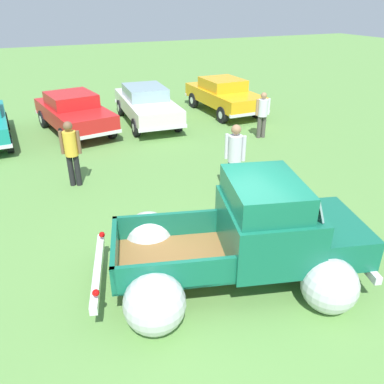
{
  "coord_description": "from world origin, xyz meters",
  "views": [
    {
      "loc": [
        -2.84,
        -4.77,
        4.54
      ],
      "look_at": [
        0.0,
        1.56,
        1.03
      ],
      "focal_mm": 36.13,
      "sensor_mm": 36.0,
      "label": 1
    }
  ],
  "objects_px": {
    "show_car_3": "(224,94)",
    "show_car_2": "(146,103)",
    "show_car_1": "(74,112)",
    "spectator_0": "(71,150)",
    "vintage_pickup_truck": "(251,242)",
    "spectator_1": "(262,112)",
    "spectator_2": "(235,155)"
  },
  "relations": [
    {
      "from": "show_car_1",
      "to": "spectator_1",
      "type": "bearing_deg",
      "value": 51.26
    },
    {
      "from": "vintage_pickup_truck",
      "to": "spectator_0",
      "type": "height_order",
      "value": "vintage_pickup_truck"
    },
    {
      "from": "spectator_1",
      "to": "spectator_2",
      "type": "xyz_separation_m",
      "value": [
        -3.12,
        -3.49,
        0.14
      ]
    },
    {
      "from": "show_car_1",
      "to": "spectator_0",
      "type": "height_order",
      "value": "spectator_0"
    },
    {
      "from": "vintage_pickup_truck",
      "to": "spectator_0",
      "type": "bearing_deg",
      "value": 128.76
    },
    {
      "from": "show_car_2",
      "to": "show_car_3",
      "type": "bearing_deg",
      "value": 96.48
    },
    {
      "from": "show_car_1",
      "to": "show_car_3",
      "type": "distance_m",
      "value": 6.36
    },
    {
      "from": "show_car_1",
      "to": "show_car_3",
      "type": "bearing_deg",
      "value": 82.46
    },
    {
      "from": "vintage_pickup_truck",
      "to": "show_car_2",
      "type": "distance_m",
      "value": 10.02
    },
    {
      "from": "show_car_1",
      "to": "spectator_0",
      "type": "xyz_separation_m",
      "value": [
        -0.76,
        -4.67,
        0.23
      ]
    },
    {
      "from": "vintage_pickup_truck",
      "to": "show_car_2",
      "type": "xyz_separation_m",
      "value": [
        1.36,
        9.92,
        0.03
      ]
    },
    {
      "from": "show_car_3",
      "to": "spectator_1",
      "type": "height_order",
      "value": "spectator_1"
    },
    {
      "from": "vintage_pickup_truck",
      "to": "show_car_3",
      "type": "bearing_deg",
      "value": 79.65
    },
    {
      "from": "show_car_3",
      "to": "spectator_0",
      "type": "relative_size",
      "value": 2.42
    },
    {
      "from": "show_car_1",
      "to": "spectator_0",
      "type": "relative_size",
      "value": 2.49
    },
    {
      "from": "show_car_3",
      "to": "spectator_2",
      "type": "bearing_deg",
      "value": -27.49
    },
    {
      "from": "spectator_1",
      "to": "spectator_2",
      "type": "height_order",
      "value": "spectator_2"
    },
    {
      "from": "show_car_2",
      "to": "show_car_3",
      "type": "xyz_separation_m",
      "value": [
        3.55,
        0.15,
        -0.0
      ]
    },
    {
      "from": "spectator_1",
      "to": "show_car_1",
      "type": "bearing_deg",
      "value": 69.22
    },
    {
      "from": "spectator_1",
      "to": "vintage_pickup_truck",
      "type": "bearing_deg",
      "value": 153.74
    },
    {
      "from": "spectator_1",
      "to": "show_car_2",
      "type": "bearing_deg",
      "value": 51.27
    },
    {
      "from": "spectator_0",
      "to": "show_car_1",
      "type": "bearing_deg",
      "value": 12.07
    },
    {
      "from": "spectator_2",
      "to": "show_car_2",
      "type": "bearing_deg",
      "value": -135.06
    },
    {
      "from": "show_car_3",
      "to": "spectator_2",
      "type": "relative_size",
      "value": 2.33
    },
    {
      "from": "vintage_pickup_truck",
      "to": "show_car_2",
      "type": "bearing_deg",
      "value": 97.82
    },
    {
      "from": "show_car_1",
      "to": "spectator_1",
      "type": "relative_size",
      "value": 2.72
    },
    {
      "from": "spectator_1",
      "to": "spectator_2",
      "type": "distance_m",
      "value": 4.69
    },
    {
      "from": "show_car_3",
      "to": "show_car_2",
      "type": "bearing_deg",
      "value": -88.67
    },
    {
      "from": "vintage_pickup_truck",
      "to": "spectator_0",
      "type": "xyz_separation_m",
      "value": [
        -2.22,
        5.19,
        0.25
      ]
    },
    {
      "from": "vintage_pickup_truck",
      "to": "spectator_2",
      "type": "bearing_deg",
      "value": 80.83
    },
    {
      "from": "spectator_1",
      "to": "spectator_2",
      "type": "relative_size",
      "value": 0.88
    },
    {
      "from": "vintage_pickup_truck",
      "to": "spectator_1",
      "type": "bearing_deg",
      "value": 70.85
    }
  ]
}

